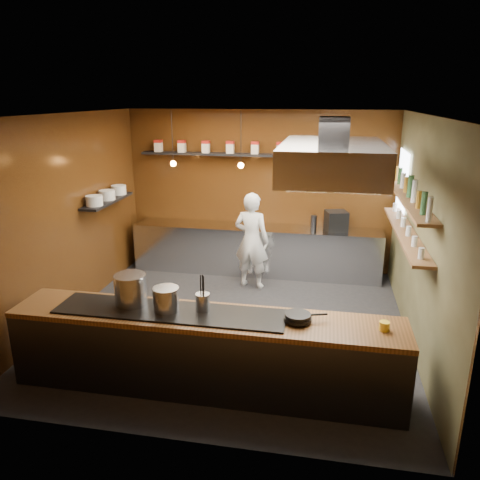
% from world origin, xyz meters
% --- Properties ---
extents(floor, '(5.00, 5.00, 0.00)m').
position_xyz_m(floor, '(0.00, 0.00, 0.00)').
color(floor, black).
rests_on(floor, ground).
extents(back_wall, '(5.00, 0.00, 5.00)m').
position_xyz_m(back_wall, '(0.00, 2.50, 1.50)').
color(back_wall, black).
rests_on(back_wall, ground).
extents(left_wall, '(0.00, 5.00, 5.00)m').
position_xyz_m(left_wall, '(-2.50, 0.00, 1.50)').
color(left_wall, black).
rests_on(left_wall, ground).
extents(right_wall, '(0.00, 5.00, 5.00)m').
position_xyz_m(right_wall, '(2.50, 0.00, 1.50)').
color(right_wall, '#464327').
rests_on(right_wall, ground).
extents(ceiling, '(5.00, 5.00, 0.00)m').
position_xyz_m(ceiling, '(0.00, 0.00, 3.00)').
color(ceiling, silver).
rests_on(ceiling, back_wall).
extents(window_pane, '(0.00, 1.00, 1.00)m').
position_xyz_m(window_pane, '(2.45, 1.70, 1.90)').
color(window_pane, white).
rests_on(window_pane, right_wall).
extents(prep_counter, '(4.60, 0.65, 0.90)m').
position_xyz_m(prep_counter, '(0.00, 2.17, 0.45)').
color(prep_counter, silver).
rests_on(prep_counter, floor).
extents(pass_counter, '(4.40, 0.72, 0.94)m').
position_xyz_m(pass_counter, '(-0.00, -1.60, 0.47)').
color(pass_counter, '#38383D').
rests_on(pass_counter, floor).
extents(tin_shelf, '(2.60, 0.26, 0.04)m').
position_xyz_m(tin_shelf, '(-0.90, 2.36, 2.20)').
color(tin_shelf, black).
rests_on(tin_shelf, back_wall).
extents(plate_shelf, '(0.30, 1.40, 0.04)m').
position_xyz_m(plate_shelf, '(-2.34, 1.00, 1.55)').
color(plate_shelf, black).
rests_on(plate_shelf, left_wall).
extents(bottle_shelf_upper, '(0.26, 2.80, 0.04)m').
position_xyz_m(bottle_shelf_upper, '(2.34, 0.30, 1.92)').
color(bottle_shelf_upper, brown).
rests_on(bottle_shelf_upper, right_wall).
extents(bottle_shelf_lower, '(0.26, 2.80, 0.04)m').
position_xyz_m(bottle_shelf_lower, '(2.34, 0.30, 1.45)').
color(bottle_shelf_lower, brown).
rests_on(bottle_shelf_lower, right_wall).
extents(extractor_hood, '(1.20, 2.00, 0.72)m').
position_xyz_m(extractor_hood, '(1.30, -0.40, 2.51)').
color(extractor_hood, '#38383D').
rests_on(extractor_hood, ceiling).
extents(pendant_left, '(0.10, 0.10, 0.95)m').
position_xyz_m(pendant_left, '(-1.40, 1.70, 2.15)').
color(pendant_left, black).
rests_on(pendant_left, ceiling).
extents(pendant_right, '(0.10, 0.10, 0.95)m').
position_xyz_m(pendant_right, '(-0.20, 1.70, 2.15)').
color(pendant_right, black).
rests_on(pendant_right, ceiling).
extents(storage_tins, '(2.43, 0.13, 0.22)m').
position_xyz_m(storage_tins, '(-0.75, 2.36, 2.33)').
color(storage_tins, beige).
rests_on(storage_tins, tin_shelf).
extents(plate_stacks, '(0.26, 1.16, 0.16)m').
position_xyz_m(plate_stacks, '(-2.34, 1.00, 1.65)').
color(plate_stacks, silver).
rests_on(plate_stacks, plate_shelf).
extents(bottles, '(0.06, 2.66, 0.24)m').
position_xyz_m(bottles, '(2.34, 0.30, 2.06)').
color(bottles, silver).
rests_on(bottles, bottle_shelf_upper).
extents(wine_glasses, '(0.07, 2.37, 0.13)m').
position_xyz_m(wine_glasses, '(2.34, 0.30, 1.53)').
color(wine_glasses, silver).
rests_on(wine_glasses, bottle_shelf_lower).
extents(stockpot_large, '(0.48, 0.48, 0.36)m').
position_xyz_m(stockpot_large, '(-0.89, -1.51, 1.12)').
color(stockpot_large, '#B6B9BE').
rests_on(stockpot_large, pass_counter).
extents(stockpot_small, '(0.30, 0.30, 0.27)m').
position_xyz_m(stockpot_small, '(-0.43, -1.60, 1.08)').
color(stockpot_small, silver).
rests_on(stockpot_small, pass_counter).
extents(utensil_crock, '(0.19, 0.19, 0.20)m').
position_xyz_m(utensil_crock, '(-0.04, -1.53, 1.04)').
color(utensil_crock, '#B5B8BC').
rests_on(utensil_crock, pass_counter).
extents(frying_pan, '(0.46, 0.30, 0.08)m').
position_xyz_m(frying_pan, '(1.03, -1.57, 0.98)').
color(frying_pan, black).
rests_on(frying_pan, pass_counter).
extents(butter_jar, '(0.14, 0.14, 0.10)m').
position_xyz_m(butter_jar, '(1.91, -1.60, 0.97)').
color(butter_jar, yellow).
rests_on(butter_jar, pass_counter).
extents(espresso_machine, '(0.44, 0.43, 0.36)m').
position_xyz_m(espresso_machine, '(1.46, 2.17, 1.08)').
color(espresso_machine, black).
rests_on(espresso_machine, prep_counter).
extents(chef, '(0.68, 0.52, 1.69)m').
position_xyz_m(chef, '(0.03, 1.48, 0.84)').
color(chef, silver).
rests_on(chef, floor).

